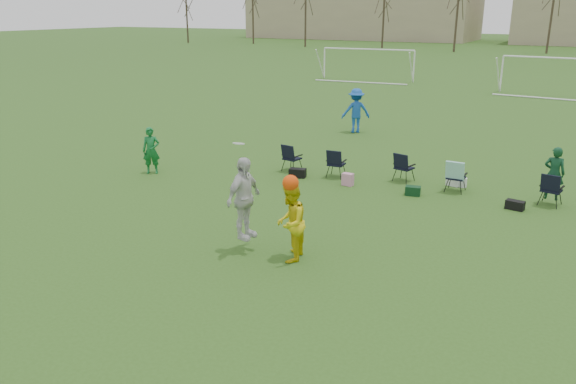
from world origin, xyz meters
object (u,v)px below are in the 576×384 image
Objects in this scene: fielder_green_near at (151,151)px; center_contest at (268,210)px; goal_mid at (562,66)px; fielder_blue at (356,111)px; goal_left at (368,55)px.

center_contest is at bearing -62.29° from fielder_green_near.
goal_mid reaches higher than fielder_green_near.
center_contest is (6.98, -3.99, 0.31)m from fielder_green_near.
fielder_blue is (3.63, 9.65, 0.20)m from fielder_green_near.
goal_mid is at bearing 82.62° from center_contest.
center_contest is 0.35× the size of goal_mid.
goal_left is (-6.67, 19.04, 0.92)m from fielder_blue.
fielder_green_near is 0.62× the size of center_contest.
center_contest reaches higher than goal_mid.
fielder_blue is at bearing -109.28° from goal_mid.
fielder_blue is 0.27× the size of goal_mid.
fielder_green_near is 0.80× the size of fielder_blue.
goal_mid is (7.33, 17.04, 0.92)m from fielder_blue.
goal_left is at bearing 175.87° from goal_mid.
fielder_green_near is 8.05m from center_contest.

